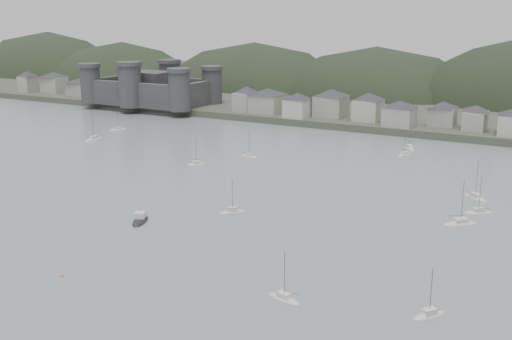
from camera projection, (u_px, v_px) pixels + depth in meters
The scene contains 8 objects.
ground at pixel (48, 296), 108.28m from camera, with size 900.00×900.00×0.00m, color slate.
far_shore_land at pixel (441, 95), 357.38m from camera, with size 900.00×250.00×3.00m, color #383D2D.
forested_ridge at pixel (437, 125), 336.63m from camera, with size 851.55×103.94×102.57m.
castle at pixel (151, 88), 314.29m from camera, with size 66.00×43.00×20.00m.
waterfront_town at pixel (508, 118), 237.29m from camera, with size 451.48×28.46×12.92m.
moored_fleet at pixel (232, 194), 168.03m from camera, with size 230.64×170.30×12.57m.
motor_launch_far at pixel (140, 220), 146.54m from camera, with size 6.34×9.18×4.05m.
mooring_buoys at pixel (138, 209), 155.56m from camera, with size 167.15×140.33×0.70m.
Camera 1 is at (80.39, -68.95, 48.30)m, focal length 43.31 mm.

